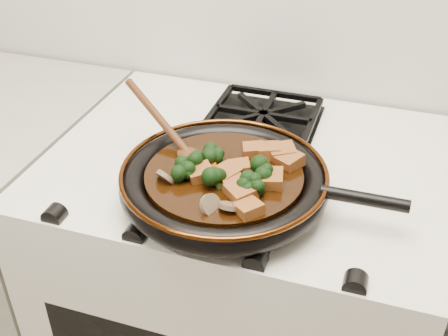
% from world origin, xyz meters
% --- Properties ---
extents(stove, '(0.76, 0.60, 0.90)m').
position_xyz_m(stove, '(0.00, 1.69, 0.45)').
color(stove, white).
rests_on(stove, ground).
extents(burner_grate_front, '(0.23, 0.23, 0.03)m').
position_xyz_m(burner_grate_front, '(0.00, 1.55, 0.91)').
color(burner_grate_front, black).
rests_on(burner_grate_front, stove).
extents(burner_grate_back, '(0.23, 0.23, 0.03)m').
position_xyz_m(burner_grate_back, '(0.00, 1.83, 0.91)').
color(burner_grate_back, black).
rests_on(burner_grate_back, stove).
extents(skillet, '(0.48, 0.36, 0.05)m').
position_xyz_m(skillet, '(0.01, 1.54, 0.94)').
color(skillet, black).
rests_on(skillet, burner_grate_front).
extents(braising_sauce, '(0.27, 0.27, 0.02)m').
position_xyz_m(braising_sauce, '(0.01, 1.54, 0.95)').
color(braising_sauce, black).
rests_on(braising_sauce, skillet).
extents(tofu_cube_0, '(0.05, 0.05, 0.03)m').
position_xyz_m(tofu_cube_0, '(0.06, 1.62, 0.97)').
color(tofu_cube_0, brown).
rests_on(tofu_cube_0, braising_sauce).
extents(tofu_cube_1, '(0.06, 0.06, 0.03)m').
position_xyz_m(tofu_cube_1, '(0.05, 1.49, 0.97)').
color(tofu_cube_1, brown).
rests_on(tofu_cube_1, braising_sauce).
extents(tofu_cube_2, '(0.06, 0.06, 0.03)m').
position_xyz_m(tofu_cube_2, '(0.09, 1.62, 0.97)').
color(tofu_cube_2, brown).
rests_on(tofu_cube_2, braising_sauce).
extents(tofu_cube_3, '(0.05, 0.05, 0.03)m').
position_xyz_m(tofu_cube_3, '(0.09, 1.54, 0.97)').
color(tofu_cube_3, brown).
rests_on(tofu_cube_3, braising_sauce).
extents(tofu_cube_4, '(0.06, 0.06, 0.03)m').
position_xyz_m(tofu_cube_4, '(-0.03, 1.52, 0.97)').
color(tofu_cube_4, brown).
rests_on(tofu_cube_4, braising_sauce).
extents(tofu_cube_5, '(0.05, 0.05, 0.02)m').
position_xyz_m(tofu_cube_5, '(0.03, 1.56, 0.97)').
color(tofu_cube_5, brown).
rests_on(tofu_cube_5, braising_sauce).
extents(tofu_cube_6, '(0.05, 0.04, 0.02)m').
position_xyz_m(tofu_cube_6, '(0.04, 1.62, 0.97)').
color(tofu_cube_6, brown).
rests_on(tofu_cube_6, braising_sauce).
extents(tofu_cube_7, '(0.05, 0.06, 0.03)m').
position_xyz_m(tofu_cube_7, '(0.11, 1.60, 0.97)').
color(tofu_cube_7, brown).
rests_on(tofu_cube_7, braising_sauce).
extents(tofu_cube_8, '(0.05, 0.05, 0.02)m').
position_xyz_m(tofu_cube_8, '(0.07, 1.46, 0.97)').
color(tofu_cube_8, brown).
rests_on(tofu_cube_8, braising_sauce).
extents(tofu_cube_9, '(0.05, 0.05, 0.02)m').
position_xyz_m(tofu_cube_9, '(0.03, 1.51, 0.97)').
color(tofu_cube_9, brown).
rests_on(tofu_cube_9, braising_sauce).
extents(tofu_cube_10, '(0.05, 0.05, 0.02)m').
position_xyz_m(tofu_cube_10, '(0.01, 1.53, 0.97)').
color(tofu_cube_10, brown).
rests_on(tofu_cube_10, braising_sauce).
extents(broccoli_floret_0, '(0.08, 0.08, 0.06)m').
position_xyz_m(broccoli_floret_0, '(-0.05, 1.51, 0.97)').
color(broccoli_floret_0, black).
rests_on(broccoli_floret_0, braising_sauce).
extents(broccoli_floret_1, '(0.09, 0.08, 0.07)m').
position_xyz_m(broccoli_floret_1, '(0.08, 1.55, 0.97)').
color(broccoli_floret_1, black).
rests_on(broccoli_floret_1, braising_sauce).
extents(broccoli_floret_2, '(0.08, 0.08, 0.07)m').
position_xyz_m(broccoli_floret_2, '(-0.05, 1.54, 0.97)').
color(broccoli_floret_2, black).
rests_on(broccoli_floret_2, braising_sauce).
extents(broccoli_floret_3, '(0.08, 0.07, 0.07)m').
position_xyz_m(broccoli_floret_3, '(0.01, 1.50, 0.97)').
color(broccoli_floret_3, black).
rests_on(broccoli_floret_3, braising_sauce).
extents(broccoli_floret_4, '(0.09, 0.08, 0.07)m').
position_xyz_m(broccoli_floret_4, '(0.06, 1.50, 0.97)').
color(broccoli_floret_4, black).
rests_on(broccoli_floret_4, braising_sauce).
extents(broccoli_floret_5, '(0.09, 0.08, 0.06)m').
position_xyz_m(broccoli_floret_5, '(-0.02, 1.57, 0.97)').
color(broccoli_floret_5, black).
rests_on(broccoli_floret_5, braising_sauce).
extents(broccoli_floret_6, '(0.06, 0.06, 0.05)m').
position_xyz_m(broccoli_floret_6, '(0.07, 1.51, 0.97)').
color(broccoli_floret_6, black).
rests_on(broccoli_floret_6, braising_sauce).
extents(carrot_coin_0, '(0.03, 0.03, 0.02)m').
position_xyz_m(carrot_coin_0, '(0.03, 1.56, 0.96)').
color(carrot_coin_0, '#CC3D05').
rests_on(carrot_coin_0, braising_sauce).
extents(carrot_coin_1, '(0.03, 0.03, 0.02)m').
position_xyz_m(carrot_coin_1, '(-0.03, 1.55, 0.96)').
color(carrot_coin_1, '#CC3D05').
rests_on(carrot_coin_1, braising_sauce).
extents(carrot_coin_2, '(0.03, 0.03, 0.02)m').
position_xyz_m(carrot_coin_2, '(0.07, 1.56, 0.96)').
color(carrot_coin_2, '#CC3D05').
rests_on(carrot_coin_2, braising_sauce).
extents(carrot_coin_3, '(0.03, 0.03, 0.02)m').
position_xyz_m(carrot_coin_3, '(0.06, 1.51, 0.96)').
color(carrot_coin_3, '#CC3D05').
rests_on(carrot_coin_3, braising_sauce).
extents(mushroom_slice_0, '(0.04, 0.04, 0.02)m').
position_xyz_m(mushroom_slice_0, '(0.04, 1.45, 0.97)').
color(mushroom_slice_0, brown).
rests_on(mushroom_slice_0, braising_sauce).
extents(mushroom_slice_1, '(0.04, 0.04, 0.03)m').
position_xyz_m(mushroom_slice_1, '(-0.08, 1.49, 0.97)').
color(mushroom_slice_1, brown).
rests_on(mushroom_slice_1, braising_sauce).
extents(mushroom_slice_2, '(0.04, 0.04, 0.04)m').
position_xyz_m(mushroom_slice_2, '(0.02, 1.45, 0.97)').
color(mushroom_slice_2, brown).
rests_on(mushroom_slice_2, braising_sauce).
extents(wooden_spoon, '(0.13, 0.10, 0.21)m').
position_xyz_m(wooden_spoon, '(-0.11, 1.60, 0.98)').
color(wooden_spoon, '#4A260F').
rests_on(wooden_spoon, braising_sauce).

